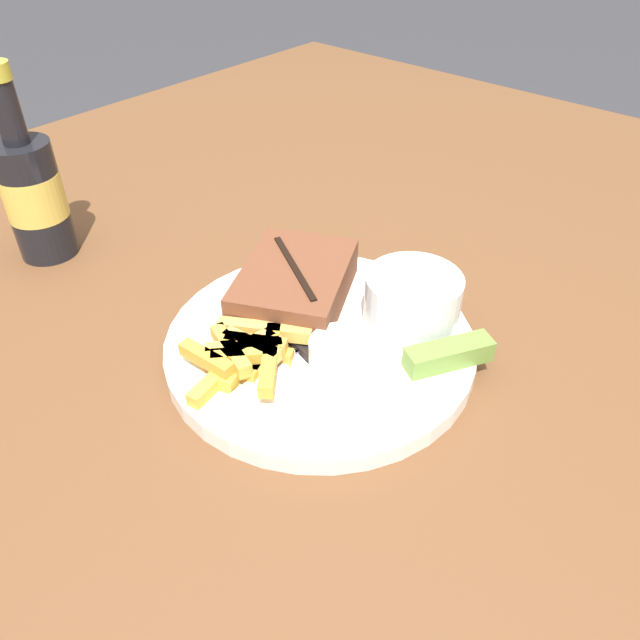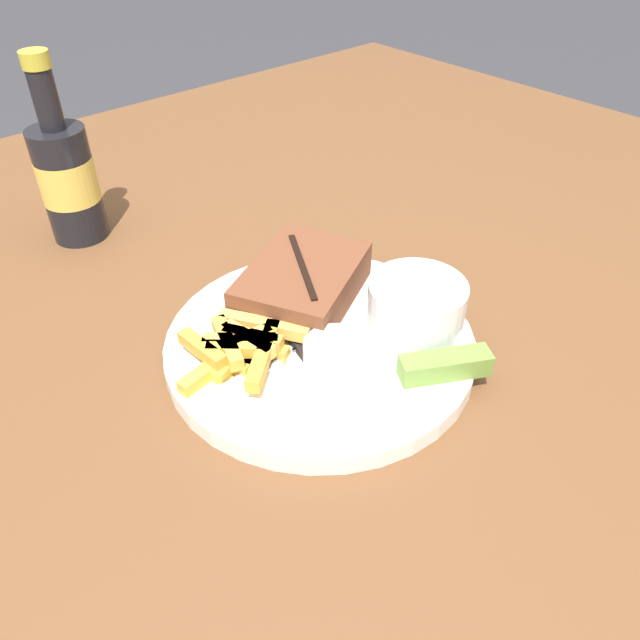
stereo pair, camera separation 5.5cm
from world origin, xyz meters
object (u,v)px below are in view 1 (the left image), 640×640
object	(u,v)px
steak_portion	(295,284)
dipping_sauce_cup	(342,352)
fork_utensil	(262,378)
coleslaw_cup	(413,298)
knife_utensil	(284,325)
pickle_spear	(449,354)
dinner_plate	(320,345)
beer_bottle	(33,193)

from	to	relation	value
steak_portion	dipping_sauce_cup	distance (m)	0.10
dipping_sauce_cup	fork_utensil	distance (m)	0.07
coleslaw_cup	dipping_sauce_cup	world-z (taller)	coleslaw_cup
dipping_sauce_cup	knife_utensil	distance (m)	0.07
pickle_spear	dinner_plate	bearing A→B (deg)	113.43
dinner_plate	coleslaw_cup	xyz separation A→B (m)	(0.07, -0.05, 0.04)
steak_portion	dipping_sauce_cup	world-z (taller)	steak_portion
dipping_sauce_cup	pickle_spear	xyz separation A→B (m)	(0.06, -0.07, -0.00)
pickle_spear	beer_bottle	world-z (taller)	beer_bottle
dipping_sauce_cup	knife_utensil	bearing A→B (deg)	87.75
coleslaw_cup	knife_utensil	xyz separation A→B (m)	(-0.08, 0.08, -0.03)
dipping_sauce_cup	knife_utensil	world-z (taller)	dipping_sauce_cup
fork_utensil	dipping_sauce_cup	bearing A→B (deg)	-32.41
steak_portion	dipping_sauce_cup	bearing A→B (deg)	-113.94
dipping_sauce_cup	knife_utensil	size ratio (longest dim) A/B	0.35
fork_utensil	beer_bottle	bearing A→B (deg)	89.80
coleslaw_cup	knife_utensil	world-z (taller)	coleslaw_cup
pickle_spear	fork_utensil	distance (m)	0.16
steak_portion	fork_utensil	distance (m)	0.12
fork_utensil	steak_portion	bearing A→B (deg)	29.13
fork_utensil	beer_bottle	size ratio (longest dim) A/B	0.64
coleslaw_cup	pickle_spear	xyz separation A→B (m)	(-0.02, -0.06, -0.02)
dinner_plate	coleslaw_cup	world-z (taller)	coleslaw_cup
steak_portion	beer_bottle	world-z (taller)	beer_bottle
knife_utensil	pickle_spear	bearing A→B (deg)	-142.58
dinner_plate	fork_utensil	distance (m)	0.07
dinner_plate	fork_utensil	size ratio (longest dim) A/B	2.09
knife_utensil	beer_bottle	bearing A→B (deg)	25.88
dinner_plate	knife_utensil	bearing A→B (deg)	108.47
steak_portion	fork_utensil	size ratio (longest dim) A/B	1.20
coleslaw_cup	beer_bottle	distance (m)	0.42
fork_utensil	dinner_plate	bearing A→B (deg)	-0.00
coleslaw_cup	pickle_spear	bearing A→B (deg)	-113.94
dinner_plate	steak_portion	bearing A→B (deg)	63.94
steak_portion	beer_bottle	distance (m)	0.31
dinner_plate	knife_utensil	distance (m)	0.04
dinner_plate	coleslaw_cup	bearing A→B (deg)	-35.06
pickle_spear	knife_utensil	distance (m)	0.15
dinner_plate	coleslaw_cup	size ratio (longest dim) A/B	3.20
steak_portion	beer_bottle	xyz separation A→B (m)	(-0.10, 0.29, 0.04)
dipping_sauce_cup	knife_utensil	xyz separation A→B (m)	(0.00, 0.07, -0.01)
coleslaw_cup	fork_utensil	size ratio (longest dim) A/B	0.65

